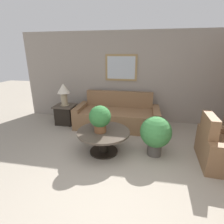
{
  "coord_description": "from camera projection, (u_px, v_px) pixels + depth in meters",
  "views": [
    {
      "loc": [
        0.23,
        -1.92,
        1.99
      ],
      "look_at": [
        -0.51,
        2.03,
        0.64
      ],
      "focal_mm": 28.0,
      "sensor_mm": 36.0,
      "label": 1
    }
  ],
  "objects": [
    {
      "name": "side_table",
      "position": [
        66.0,
        114.0,
        5.16
      ],
      "size": [
        0.57,
        0.57,
        0.56
      ],
      "color": "black",
      "rests_on": "ground_plane"
    },
    {
      "name": "couch_main",
      "position": [
        117.0,
        116.0,
        4.93
      ],
      "size": [
        2.29,
        0.98,
        0.95
      ],
      "color": "brown",
      "rests_on": "ground_plane"
    },
    {
      "name": "wall_back",
      "position": [
        137.0,
        78.0,
        5.11
      ],
      "size": [
        7.0,
        0.09,
        2.6
      ],
      "color": "gray",
      "rests_on": "ground_plane"
    },
    {
      "name": "ground_plane",
      "position": [
        121.0,
        202.0,
        2.47
      ],
      "size": [
        20.0,
        20.0,
        0.0
      ],
      "primitive_type": "plane",
      "color": "gray"
    },
    {
      "name": "coffee_table",
      "position": [
        104.0,
        137.0,
        3.61
      ],
      "size": [
        1.08,
        1.08,
        0.48
      ],
      "color": "black",
      "rests_on": "ground_plane"
    },
    {
      "name": "potted_plant_on_table",
      "position": [
        100.0,
        118.0,
        3.44
      ],
      "size": [
        0.44,
        0.44,
        0.55
      ],
      "color": "brown",
      "rests_on": "coffee_table"
    },
    {
      "name": "table_lamp",
      "position": [
        64.0,
        91.0,
        4.94
      ],
      "size": [
        0.36,
        0.36,
        0.63
      ],
      "color": "tan",
      "rests_on": "side_table"
    },
    {
      "name": "potted_plant_floor",
      "position": [
        156.0,
        133.0,
        3.47
      ],
      "size": [
        0.62,
        0.62,
        0.82
      ],
      "color": "#4C4742",
      "rests_on": "ground_plane"
    }
  ]
}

